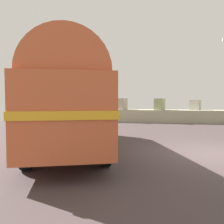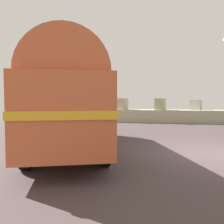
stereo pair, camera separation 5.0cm
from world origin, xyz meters
name	(u,v)px [view 2 (the right image)]	position (x,y,z in m)	size (l,w,h in m)	color
ground	(212,154)	(0.00, 0.00, 0.01)	(32.00, 26.00, 0.02)	#443838
breakwater	(187,115)	(0.41, 11.80, 0.69)	(31.36, 2.42, 2.43)	#A9A589
vintage_coach	(69,98)	(-5.41, -0.23, 2.05)	(5.22, 8.88, 3.70)	black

